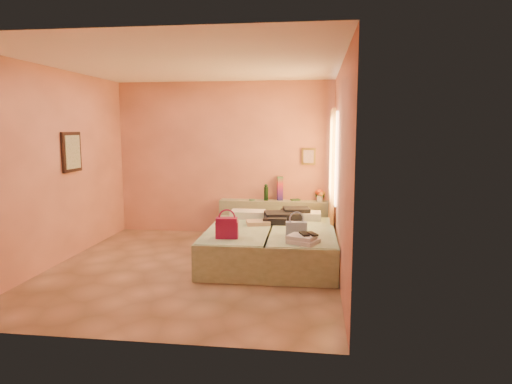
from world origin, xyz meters
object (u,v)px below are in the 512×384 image
(water_bottle, at_px, (266,193))
(flower_vase, at_px, (320,194))
(headboard_ledge, at_px, (276,218))
(magenta_handbag, at_px, (227,228))
(bed_right, at_px, (302,247))
(towel_stack, at_px, (303,239))
(green_book, at_px, (295,200))
(bed_left, at_px, (240,245))
(blue_handbag, at_px, (296,229))

(water_bottle, xyz_separation_m, flower_vase, (0.97, 0.02, -0.01))
(headboard_ledge, xyz_separation_m, magenta_handbag, (-0.45, -2.30, 0.31))
(bed_right, xyz_separation_m, towel_stack, (0.04, -0.75, 0.30))
(green_book, bearing_deg, towel_stack, -106.39)
(bed_left, bearing_deg, towel_stack, -39.59)
(headboard_ledge, bearing_deg, bed_left, -102.68)
(water_bottle, height_order, blue_handbag, water_bottle)
(headboard_ledge, distance_m, blue_handbag, 2.10)
(green_book, height_order, towel_stack, green_book)
(bed_left, distance_m, blue_handbag, 0.97)
(water_bottle, xyz_separation_m, towel_stack, (0.74, -2.45, -0.24))
(bed_left, xyz_separation_m, towel_stack, (0.95, -0.75, 0.30))
(green_book, distance_m, flower_vase, 0.46)
(headboard_ledge, distance_m, bed_right, 1.78)
(flower_vase, relative_size, towel_stack, 0.74)
(headboard_ledge, relative_size, flower_vase, 7.96)
(green_book, height_order, blue_handbag, blue_handbag)
(water_bottle, bearing_deg, bed_left, -96.81)
(water_bottle, distance_m, green_book, 0.55)
(water_bottle, relative_size, blue_handbag, 0.97)
(bed_left, distance_m, magenta_handbag, 0.72)
(bed_left, relative_size, blue_handbag, 6.87)
(bed_right, relative_size, magenta_handbag, 6.74)
(headboard_ledge, height_order, magenta_handbag, magenta_handbag)
(bed_left, relative_size, water_bottle, 7.09)
(bed_right, height_order, magenta_handbag, magenta_handbag)
(towel_stack, bearing_deg, green_book, 94.93)
(water_bottle, relative_size, towel_stack, 0.81)
(water_bottle, xyz_separation_m, green_book, (0.53, 0.07, -0.13))
(bed_right, xyz_separation_m, magenta_handbag, (-0.98, -0.60, 0.39))
(headboard_ledge, height_order, bed_right, headboard_ledge)
(headboard_ledge, height_order, bed_left, headboard_ledge)
(water_bottle, distance_m, flower_vase, 0.97)
(bed_left, height_order, green_book, green_book)
(green_book, distance_m, magenta_handbag, 2.49)
(water_bottle, height_order, towel_stack, water_bottle)
(bed_left, xyz_separation_m, bed_right, (0.91, 0.00, 0.00))
(water_bottle, xyz_separation_m, blue_handbag, (0.64, -2.03, -0.20))
(green_book, height_order, magenta_handbag, magenta_handbag)
(flower_vase, bearing_deg, magenta_handbag, -118.28)
(water_bottle, relative_size, magenta_handbag, 0.95)
(bed_left, height_order, flower_vase, flower_vase)
(blue_handbag, bearing_deg, bed_right, 74.83)
(blue_handbag, relative_size, towel_stack, 0.83)
(blue_handbag, bearing_deg, towel_stack, -79.49)
(bed_left, bearing_deg, blue_handbag, -22.69)
(magenta_handbag, bearing_deg, bed_right, 25.87)
(water_bottle, bearing_deg, flower_vase, 1.42)
(flower_vase, distance_m, towel_stack, 2.49)
(green_book, xyz_separation_m, flower_vase, (0.44, -0.05, 0.12))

